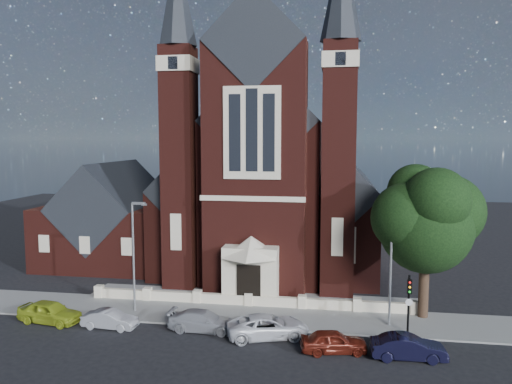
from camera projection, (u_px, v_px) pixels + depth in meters
ground at (265, 276)px, 45.86m from camera, size 120.00×120.00×0.00m
pavement_strip at (244, 316)px, 35.55m from camera, size 60.00×5.00×0.12m
forecourt_paving at (253, 298)px, 39.48m from camera, size 26.00×3.00×0.14m
forecourt_wall at (249, 306)px, 37.52m from camera, size 24.00×0.40×0.90m
church at (275, 180)px, 52.78m from camera, size 20.01×34.90×29.20m
parish_hall at (114, 223)px, 50.89m from camera, size 12.00×12.20×10.24m
street_tree at (428, 221)px, 34.02m from camera, size 6.40×6.60×10.70m
street_lamp_left at (134, 250)px, 35.81m from camera, size 1.16×0.22×8.09m
street_lamp_right at (392, 260)px, 32.99m from camera, size 1.16×0.22×8.09m
traffic_signal at (409, 297)px, 31.51m from camera, size 0.28×0.42×4.00m
car_lime_van at (50, 312)px, 34.11m from camera, size 4.69×2.44×1.52m
car_silver_a at (110, 319)px, 33.14m from camera, size 3.78×1.50×1.22m
car_silver_b at (203, 321)px, 32.70m from camera, size 4.65×1.99×1.34m
car_white_suv at (268, 326)px, 31.61m from camera, size 5.71×3.89×1.45m
car_dark_red at (334, 342)px, 29.38m from camera, size 4.15×2.28×1.34m
car_navy at (408, 347)px, 28.48m from camera, size 4.31×1.70×1.40m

